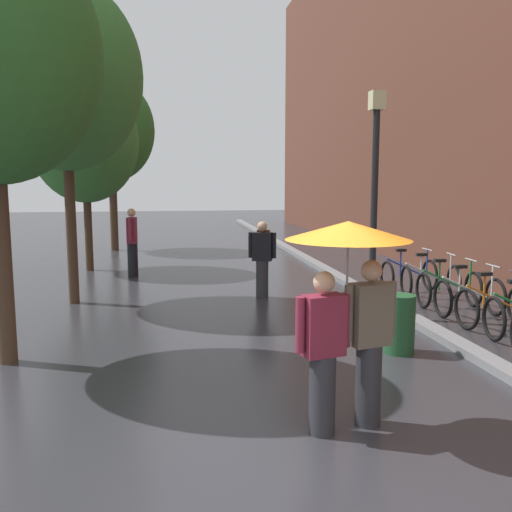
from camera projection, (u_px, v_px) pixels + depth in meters
The scene contains 15 objects.
ground_plane at pixel (285, 452), 5.09m from camera, with size 80.00×80.00×0.00m, color #2D2D33.
kerb_strip at pixel (322, 267), 15.36m from camera, with size 0.30×36.00×0.12m, color slate.
street_tree_1 at pixel (64, 76), 10.62m from camera, with size 2.98×2.98×6.28m.
street_tree_2 at pixel (85, 140), 14.81m from camera, with size 2.86×2.86×5.19m.
street_tree_3 at pixel (111, 130), 19.04m from camera, with size 2.98×2.98×5.94m.
parked_bicycle_2 at pixel (494, 306), 9.29m from camera, with size 1.12×0.76×0.96m.
parked_bicycle_3 at pixel (469, 296), 10.04m from camera, with size 1.09×0.72×0.96m.
parked_bicycle_4 at pixel (449, 288), 10.78m from camera, with size 1.11×0.75×0.96m.
parked_bicycle_5 at pixel (430, 281), 11.62m from camera, with size 1.15×0.81×0.96m.
parked_bicycle_6 at pixel (409, 275), 12.36m from camera, with size 1.10×0.73×0.96m.
couple_under_umbrella at pixel (348, 288), 5.38m from camera, with size 1.22×1.22×2.08m.
street_lamp_post at pixel (375, 187), 9.73m from camera, with size 0.24×0.24×3.99m.
litter_bin at pixel (399, 324), 7.95m from camera, with size 0.44×0.44×0.85m, color #1E4C28.
pedestrian_walking_midground at pixel (262, 257), 11.63m from camera, with size 0.56×0.41×1.61m.
pedestrian_walking_far at pixel (132, 242), 14.10m from camera, with size 0.26×0.59×1.76m.
Camera 1 is at (-1.02, -4.69, 2.48)m, focal length 38.91 mm.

